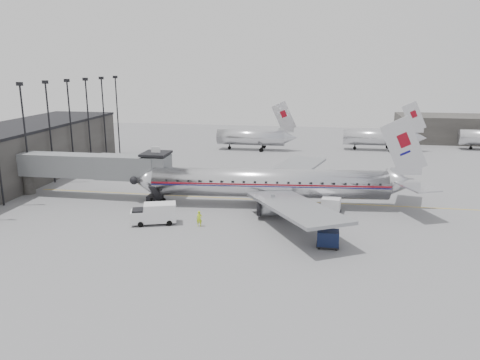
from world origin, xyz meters
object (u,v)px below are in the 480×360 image
object	(u,v)px
airliner	(275,183)
ramp_worker	(199,219)
service_van	(154,213)
baggage_cart_white	(331,205)
baggage_cart_navy	(328,239)

from	to	relation	value
airliner	ramp_worker	xyz separation A→B (m)	(-7.57, -9.19, -2.06)
airliner	service_van	world-z (taller)	airliner
baggage_cart_white	baggage_cart_navy	bearing A→B (deg)	-83.63
baggage_cart_navy	baggage_cart_white	size ratio (longest dim) A/B	0.88
ramp_worker	baggage_cart_white	bearing A→B (deg)	22.54
service_van	baggage_cart_white	bearing A→B (deg)	2.48
airliner	baggage_cart_white	size ratio (longest dim) A/B	14.50
ramp_worker	airliner	bearing A→B (deg)	45.94
baggage_cart_white	ramp_worker	distance (m)	16.36
baggage_cart_white	ramp_worker	size ratio (longest dim) A/B	1.44
airliner	baggage_cart_navy	xyz separation A→B (m)	(6.49, -13.01, -2.02)
baggage_cart_navy	baggage_cart_white	xyz separation A→B (m)	(0.50, 11.28, 0.04)
airliner	baggage_cart_navy	distance (m)	14.68
airliner	baggage_cart_white	distance (m)	7.47
baggage_cart_white	service_van	bearing A→B (deg)	-150.29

